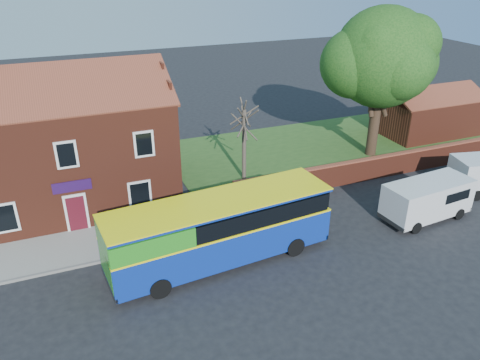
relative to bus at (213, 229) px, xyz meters
name	(u,v)px	position (x,y,z in m)	size (l,w,h in m)	color
ground	(248,280)	(1.02, -1.94, -1.93)	(120.00, 120.00, 0.00)	black
pavement	(83,246)	(-5.98, 3.81, -1.87)	(18.00, 3.50, 0.12)	gray
kerb	(86,265)	(-5.98, 2.06, -1.86)	(18.00, 0.15, 0.14)	slate
grass_strip	(335,146)	(14.02, 11.06, -1.91)	(26.00, 12.00, 0.04)	#426B28
shop_building	(65,149)	(-6.01, 9.56, 1.48)	(12.30, 8.13, 10.50)	maroon
boundary_wall	(383,166)	(14.02, 5.06, -1.12)	(22.00, 0.38, 1.60)	maroon
outbuilding	(428,114)	(23.02, 11.06, -0.32)	(8.20, 5.06, 4.17)	maroon
bus	(213,229)	(0.00, 0.00, 0.00)	(11.40, 3.83, 3.41)	#0D2E99
van_near	(427,198)	(12.79, -0.46, -0.64)	(5.42, 2.54, 2.31)	silver
large_tree	(382,60)	(15.74, 8.87, 5.18)	(8.91, 7.05, 10.87)	black
bare_tree	(244,141)	(5.04, 8.32, 0.81)	(2.00, 2.39, 5.35)	#4C4238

